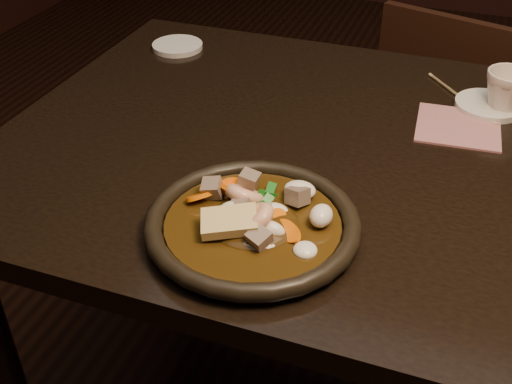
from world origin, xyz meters
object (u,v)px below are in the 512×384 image
(plate, at_px, (253,225))
(tea_cup, at_px, (507,90))
(chair, at_px, (448,134))
(table, at_px, (447,206))

(plate, relative_size, tea_cup, 3.53)
(chair, bearing_deg, tea_cup, 119.23)
(chair, distance_m, tea_cup, 0.58)
(table, xyz_separation_m, plate, (-0.26, -0.28, 0.09))
(table, bearing_deg, plate, -132.82)
(table, bearing_deg, tea_cup, 74.98)
(plate, height_order, tea_cup, tea_cup)
(tea_cup, bearing_deg, plate, -121.83)
(chair, distance_m, plate, 1.04)
(table, xyz_separation_m, chair, (-0.04, 0.69, -0.24))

